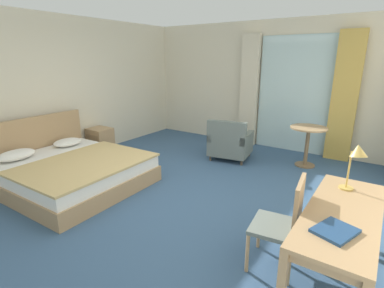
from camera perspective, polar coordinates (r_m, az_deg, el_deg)
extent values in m
cube|color=#38567A|center=(4.45, -4.04, -10.36)|extent=(6.07, 7.08, 0.10)
cube|color=beige|center=(6.87, 13.23, 11.22)|extent=(5.67, 0.12, 2.74)
cube|color=beige|center=(6.13, -25.47, 9.47)|extent=(0.12, 6.68, 2.74)
cube|color=silver|center=(6.56, 19.38, 9.05)|extent=(1.51, 0.02, 2.41)
cube|color=beige|center=(6.78, 11.14, 10.11)|extent=(0.40, 0.10, 2.47)
cube|color=tan|center=(6.28, 27.79, 8.03)|extent=(0.46, 0.10, 2.47)
cube|color=tan|center=(5.02, -22.23, -6.24)|extent=(2.10, 1.93, 0.25)
cube|color=white|center=(4.94, -22.50, -3.92)|extent=(2.03, 1.87, 0.18)
cube|color=tan|center=(5.77, -28.72, -0.25)|extent=(0.11, 1.92, 0.99)
cube|color=tan|center=(4.64, -20.24, -3.56)|extent=(1.40, 1.89, 0.03)
ellipsoid|color=white|center=(5.30, -31.28, -1.84)|extent=(0.39, 0.58, 0.15)
ellipsoid|color=white|center=(5.72, -23.27, 0.33)|extent=(0.40, 0.51, 0.12)
cube|color=tan|center=(6.43, -17.56, 0.58)|extent=(0.46, 0.40, 0.55)
cube|color=#8F704E|center=(6.28, -19.08, 1.12)|extent=(0.39, 0.01, 0.13)
cube|color=tan|center=(2.81, 27.56, -11.92)|extent=(0.57, 1.56, 0.04)
cube|color=tan|center=(2.84, 27.40, -12.96)|extent=(0.52, 1.48, 0.08)
cube|color=tan|center=(3.64, 32.42, -12.61)|extent=(0.06, 0.06, 0.69)
cube|color=tan|center=(3.67, 24.52, -11.22)|extent=(0.06, 0.06, 0.69)
cube|color=slate|center=(2.97, 15.90, -15.34)|extent=(0.47, 0.51, 0.04)
cube|color=tan|center=(2.82, 20.19, -11.39)|extent=(0.09, 0.44, 0.49)
cylinder|color=tan|center=(3.29, 13.02, -16.24)|extent=(0.04, 0.04, 0.40)
cylinder|color=tan|center=(2.96, 10.82, -20.31)|extent=(0.04, 0.04, 0.40)
cylinder|color=tan|center=(3.25, 19.80, -17.40)|extent=(0.04, 0.04, 0.40)
cylinder|color=tan|center=(2.91, 18.52, -21.75)|extent=(0.04, 0.04, 0.40)
cylinder|color=tan|center=(3.26, 27.98, -7.61)|extent=(0.13, 0.13, 0.02)
cylinder|color=tan|center=(3.19, 28.45, -4.42)|extent=(0.02, 0.02, 0.37)
cone|color=tan|center=(3.05, 29.89, -1.15)|extent=(0.17, 0.17, 0.16)
cube|color=navy|center=(2.47, 26.29, -15.04)|extent=(0.33, 0.37, 0.02)
cube|color=slate|center=(5.90, 7.57, -0.53)|extent=(0.87, 0.83, 0.29)
cube|color=slate|center=(5.52, 6.80, 2.24)|extent=(0.76, 0.25, 0.44)
cube|color=slate|center=(5.75, 10.77, 1.20)|extent=(0.22, 0.72, 0.16)
cube|color=slate|center=(5.93, 4.63, 1.91)|extent=(0.22, 0.72, 0.16)
cylinder|color=#4C3D2D|center=(6.15, 11.15, -1.86)|extent=(0.04, 0.04, 0.10)
cylinder|color=#4C3D2D|center=(6.31, 5.55, -1.12)|extent=(0.04, 0.04, 0.10)
cylinder|color=#4C3D2D|center=(5.60, 9.70, -3.62)|extent=(0.04, 0.04, 0.10)
cylinder|color=#4C3D2D|center=(5.78, 3.62, -2.76)|extent=(0.04, 0.04, 0.10)
cylinder|color=tan|center=(5.72, 22.01, 2.96)|extent=(0.65, 0.65, 0.03)
cylinder|color=brown|center=(5.81, 21.62, -0.62)|extent=(0.07, 0.07, 0.72)
cylinder|color=brown|center=(5.92, 21.26, -3.84)|extent=(0.36, 0.36, 0.02)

